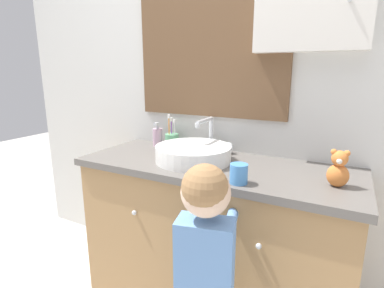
# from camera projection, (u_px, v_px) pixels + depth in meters

# --- Properties ---
(wall_back) EXTENTS (3.20, 0.18, 2.50)m
(wall_back) POSITION_uv_depth(u_px,v_px,m) (240.00, 63.00, 1.61)
(wall_back) COLOR silver
(wall_back) RESTS_ON ground_plane
(vanity_counter) EXTENTS (1.38, 0.53, 0.80)m
(vanity_counter) POSITION_uv_depth(u_px,v_px,m) (213.00, 235.00, 1.59)
(vanity_counter) COLOR #A37A4C
(vanity_counter) RESTS_ON ground_plane
(sink_basin) EXTENTS (0.39, 0.44, 0.20)m
(sink_basin) POSITION_uv_depth(u_px,v_px,m) (194.00, 153.00, 1.53)
(sink_basin) COLOR white
(sink_basin) RESTS_ON vanity_counter
(toothbrush_holder) EXTENTS (0.08, 0.08, 0.20)m
(toothbrush_holder) POSITION_uv_depth(u_px,v_px,m) (172.00, 140.00, 1.81)
(toothbrush_holder) COLOR #66B27F
(toothbrush_holder) RESTS_ON vanity_counter
(soap_dispenser) EXTENTS (0.06, 0.06, 0.15)m
(soap_dispenser) POSITION_uv_depth(u_px,v_px,m) (158.00, 137.00, 1.84)
(soap_dispenser) COLOR #CCA3BC
(soap_dispenser) RESTS_ON vanity_counter
(child_figure) EXTENTS (0.22, 0.47, 0.96)m
(child_figure) POSITION_uv_depth(u_px,v_px,m) (206.00, 265.00, 1.06)
(child_figure) COLOR slate
(child_figure) RESTS_ON ground_plane
(teddy_bear) EXTENTS (0.08, 0.07, 0.15)m
(teddy_bear) POSITION_uv_depth(u_px,v_px,m) (338.00, 169.00, 1.18)
(teddy_bear) COLOR orange
(teddy_bear) RESTS_ON vanity_counter
(drinking_cup) EXTENTS (0.07, 0.07, 0.08)m
(drinking_cup) POSITION_uv_depth(u_px,v_px,m) (239.00, 174.00, 1.22)
(drinking_cup) COLOR #4789D1
(drinking_cup) RESTS_ON vanity_counter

